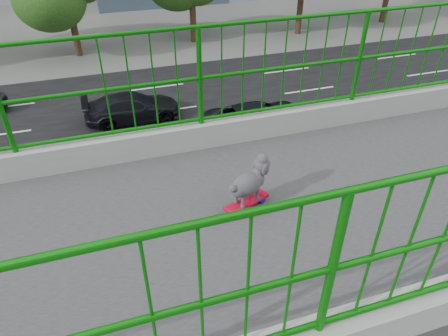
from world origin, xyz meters
name	(u,v)px	position (x,y,z in m)	size (l,w,h in m)	color
road	(181,140)	(-13.00, 0.00, 0.01)	(18.00, 90.00, 0.02)	black
footbridge	(382,289)	(0.00, 0.00, 5.22)	(3.00, 24.00, 7.00)	#2D2D2F
railing	(425,164)	(0.00, 0.00, 7.21)	(3.00, 24.00, 1.42)	gray
skateboard	(246,203)	(-0.17, -1.89, 7.05)	(0.31, 0.50, 0.06)	red
poodle	(249,182)	(-0.18, -1.87, 7.29)	(0.32, 0.48, 0.42)	#333036
car_0	(133,256)	(-6.00, -3.02, 0.68)	(1.60, 3.97, 1.35)	black
car_1	(250,166)	(-9.20, 1.84, 0.69)	(1.46, 4.19, 1.38)	gray
car_2	(260,120)	(-12.40, 3.54, 0.73)	(2.43, 5.27, 1.46)	black
car_3	(133,107)	(-15.60, -1.75, 0.66)	(1.85, 4.56, 1.32)	black
car_5	(95,264)	(-6.00, -4.09, 0.70)	(1.48, 4.25, 1.40)	silver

